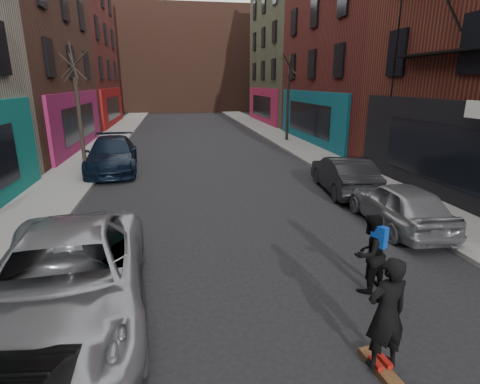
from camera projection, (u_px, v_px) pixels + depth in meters
name	position (u px, v px, depth m)	size (l,w,h in m)	color
sidewalk_left	(117.00, 134.00, 30.28)	(2.50, 84.00, 0.13)	gray
sidewalk_right	(267.00, 130.00, 32.35)	(2.50, 84.00, 0.13)	gray
building_far	(182.00, 61.00, 53.93)	(40.00, 10.00, 14.00)	#47281E
tree_left_far	(77.00, 97.00, 18.01)	(2.00, 2.00, 6.50)	black
tree_right_far	(288.00, 90.00, 25.69)	(2.00, 2.00, 6.80)	black
parked_left_far	(66.00, 279.00, 6.46)	(2.62, 5.68, 1.58)	#92949A
parked_left_end	(112.00, 155.00, 17.59)	(2.21, 5.43, 1.58)	black
parked_right_far	(399.00, 205.00, 10.74)	(1.61, 4.00, 1.36)	gray
parked_right_end	(344.00, 174.00, 14.21)	(1.47, 4.23, 1.39)	black
skateboard	(380.00, 367.00, 5.48)	(0.22, 0.80, 0.10)	brown
skateboarder	(386.00, 314.00, 5.22)	(0.63, 0.41, 1.71)	black
pedestrian	(370.00, 253.00, 7.39)	(0.97, 0.88, 1.62)	black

